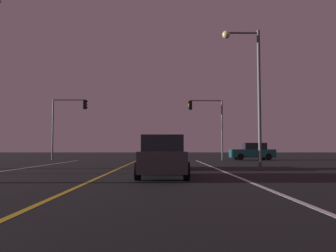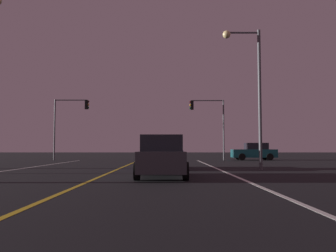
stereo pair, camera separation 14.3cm
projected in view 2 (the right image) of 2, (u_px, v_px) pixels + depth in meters
name	position (u px, v px, depth m)	size (l,w,h in m)	color
lane_edge_right	(242.00, 180.00, 13.47)	(0.16, 41.79, 0.01)	silver
lane_center_divider	(92.00, 180.00, 13.45)	(0.16, 41.79, 0.01)	gold
car_ahead_far	(165.00, 154.00, 20.58)	(2.02, 4.30, 1.70)	black
car_crossing_side	(253.00, 152.00, 35.59)	(4.30, 2.02, 1.70)	black
car_lead_same_lane	(161.00, 157.00, 14.53)	(2.02, 4.30, 1.70)	black
traffic_light_near_right	(207.00, 116.00, 35.10)	(3.41, 0.36, 5.90)	#4C4C51
traffic_light_near_left	(69.00, 115.00, 35.06)	(3.43, 0.36, 5.95)	#4C4C51
street_lamp_right_far	(250.00, 80.00, 19.74)	(2.10, 0.44, 7.74)	#4C4C51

